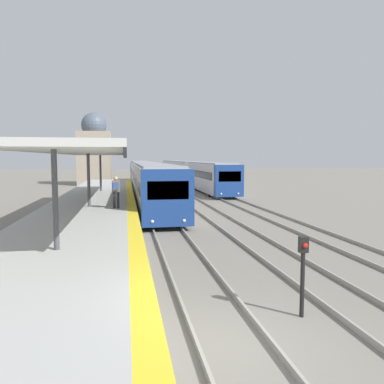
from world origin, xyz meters
The scene contains 9 objects.
ground_plane centered at (0.00, 0.00, 0.00)m, with size 240.00×240.00×0.00m, color slate.
track_platform_line centered at (0.00, 0.00, 0.07)m, with size 1.51×120.00×0.15m.
station_platform centered at (-3.97, 0.00, 0.51)m, with size 5.01×80.00×1.03m.
platform_canopy centered at (-3.93, 13.93, 3.95)m, with size 4.00×24.17×3.05m.
person_on_platform centered at (-2.53, 12.98, 2.01)m, with size 0.40×0.40×1.66m.
train_near centered at (0.00, 34.69, 1.78)m, with size 2.62×46.84×3.21m.
train_far centered at (6.81, 47.73, 1.76)m, with size 2.56×46.69×3.18m.
signal_post_near centered at (1.92, 1.02, 1.15)m, with size 0.20×0.22×1.86m.
distant_domed_building centered at (-6.18, 46.12, 4.56)m, with size 4.38×4.38×9.78m.
Camera 1 is at (-2.00, -6.70, 3.63)m, focal length 35.00 mm.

